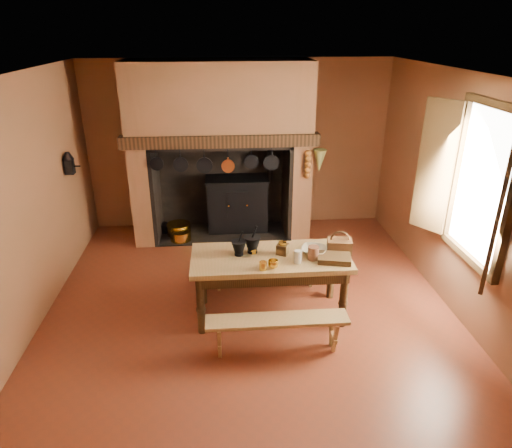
{
  "coord_description": "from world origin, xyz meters",
  "views": [
    {
      "loc": [
        -0.3,
        -4.8,
        3.25
      ],
      "look_at": [
        0.1,
        0.3,
        1.03
      ],
      "focal_mm": 32.0,
      "sensor_mm": 36.0,
      "label": 1
    }
  ],
  "objects_px": {
    "coffee_grinder": "(283,248)",
    "wicker_basket": "(339,245)",
    "mixing_bowl": "(314,250)",
    "bench_front": "(277,327)",
    "work_table": "(270,265)",
    "iron_range": "(238,203)"
  },
  "relations": [
    {
      "from": "iron_range",
      "to": "wicker_basket",
      "type": "relative_size",
      "value": 5.12
    },
    {
      "from": "mixing_bowl",
      "to": "wicker_basket",
      "type": "distance_m",
      "value": 0.31
    },
    {
      "from": "bench_front",
      "to": "coffee_grinder",
      "type": "relative_size",
      "value": 7.86
    },
    {
      "from": "work_table",
      "to": "bench_front",
      "type": "relative_size",
      "value": 1.22
    },
    {
      "from": "work_table",
      "to": "bench_front",
      "type": "height_order",
      "value": "work_table"
    },
    {
      "from": "coffee_grinder",
      "to": "bench_front",
      "type": "bearing_deg",
      "value": -76.09
    },
    {
      "from": "work_table",
      "to": "coffee_grinder",
      "type": "height_order",
      "value": "coffee_grinder"
    },
    {
      "from": "work_table",
      "to": "iron_range",
      "type": "bearing_deg",
      "value": 96.23
    },
    {
      "from": "mixing_bowl",
      "to": "wicker_basket",
      "type": "xyz_separation_m",
      "value": [
        0.3,
        0.01,
        0.05
      ]
    },
    {
      "from": "work_table",
      "to": "bench_front",
      "type": "xyz_separation_m",
      "value": [
        -0.0,
        -0.71,
        -0.35
      ]
    },
    {
      "from": "bench_front",
      "to": "coffee_grinder",
      "type": "distance_m",
      "value": 0.94
    },
    {
      "from": "bench_front",
      "to": "mixing_bowl",
      "type": "distance_m",
      "value": 1.04
    },
    {
      "from": "coffee_grinder",
      "to": "wicker_basket",
      "type": "xyz_separation_m",
      "value": [
        0.67,
        0.0,
        0.01
      ]
    },
    {
      "from": "coffee_grinder",
      "to": "mixing_bowl",
      "type": "xyz_separation_m",
      "value": [
        0.37,
        -0.01,
        -0.04
      ]
    },
    {
      "from": "iron_range",
      "to": "work_table",
      "type": "relative_size",
      "value": 0.87
    },
    {
      "from": "bench_front",
      "to": "mixing_bowl",
      "type": "bearing_deg",
      "value": 54.99
    },
    {
      "from": "coffee_grinder",
      "to": "mixing_bowl",
      "type": "distance_m",
      "value": 0.37
    },
    {
      "from": "iron_range",
      "to": "work_table",
      "type": "height_order",
      "value": "iron_range"
    },
    {
      "from": "work_table",
      "to": "coffee_grinder",
      "type": "distance_m",
      "value": 0.25
    },
    {
      "from": "wicker_basket",
      "to": "coffee_grinder",
      "type": "bearing_deg",
      "value": -169.96
    },
    {
      "from": "mixing_bowl",
      "to": "wicker_basket",
      "type": "bearing_deg",
      "value": 2.61
    },
    {
      "from": "bench_front",
      "to": "mixing_bowl",
      "type": "relative_size",
      "value": 5.11
    }
  ]
}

